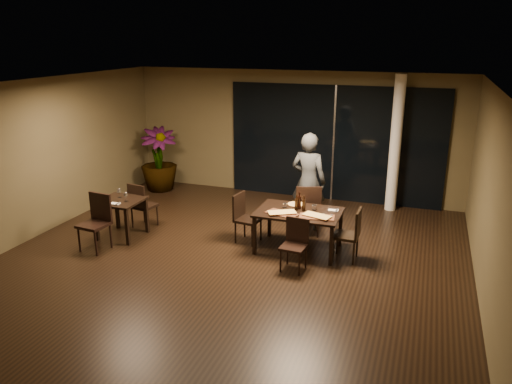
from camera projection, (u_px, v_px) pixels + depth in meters
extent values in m
plane|color=black|center=(231.00, 260.00, 8.75)|extent=(8.00, 8.00, 0.00)
cube|color=brown|center=(293.00, 134.00, 11.95)|extent=(8.00, 0.10, 3.00)
cube|color=brown|center=(66.00, 289.00, 4.66)|extent=(8.00, 0.10, 3.00)
cube|color=brown|center=(35.00, 159.00, 9.58)|extent=(0.10, 8.00, 3.00)
cube|color=brown|center=(496.00, 203.00, 7.03)|extent=(0.10, 8.00, 3.00)
cube|color=white|center=(228.00, 85.00, 7.85)|extent=(8.00, 8.00, 0.04)
cube|color=black|center=(334.00, 144.00, 11.60)|extent=(5.00, 0.06, 2.70)
cylinder|color=white|center=(395.00, 144.00, 10.83)|extent=(0.24, 0.24, 3.00)
cube|color=black|center=(299.00, 212.00, 8.94)|extent=(1.50, 1.00, 0.04)
cube|color=black|center=(254.00, 236.00, 8.87)|extent=(0.06, 0.06, 0.71)
cube|color=black|center=(331.00, 246.00, 8.44)|extent=(0.06, 0.06, 0.71)
cube|color=black|center=(270.00, 219.00, 9.66)|extent=(0.06, 0.06, 0.71)
cube|color=black|center=(340.00, 228.00, 9.23)|extent=(0.06, 0.06, 0.71)
cube|color=black|center=(120.00, 201.00, 9.56)|extent=(0.80, 0.80, 0.04)
cube|color=black|center=(96.00, 223.00, 9.47)|extent=(0.06, 0.06, 0.71)
cube|color=black|center=(127.00, 227.00, 9.26)|extent=(0.06, 0.06, 0.71)
cube|color=black|center=(117.00, 212.00, 10.09)|extent=(0.06, 0.06, 0.71)
cube|color=black|center=(146.00, 215.00, 9.87)|extent=(0.06, 0.06, 0.71)
cube|color=black|center=(307.00, 210.00, 9.75)|extent=(0.61, 0.61, 0.05)
cylinder|color=black|center=(316.00, 219.00, 10.01)|extent=(0.04, 0.04, 0.49)
cylinder|color=black|center=(296.00, 219.00, 10.01)|extent=(0.04, 0.04, 0.49)
cylinder|color=black|center=(318.00, 226.00, 9.63)|extent=(0.04, 0.04, 0.49)
cylinder|color=black|center=(298.00, 226.00, 9.64)|extent=(0.04, 0.04, 0.49)
cube|color=black|center=(309.00, 201.00, 9.46)|extent=(0.47, 0.20, 0.55)
cube|color=black|center=(294.00, 247.00, 8.26)|extent=(0.43, 0.43, 0.05)
cylinder|color=black|center=(280.00, 261.00, 8.24)|extent=(0.03, 0.03, 0.41)
cylinder|color=black|center=(299.00, 264.00, 8.11)|extent=(0.03, 0.03, 0.41)
cylinder|color=black|center=(288.00, 253.00, 8.53)|extent=(0.03, 0.03, 0.41)
cylinder|color=black|center=(306.00, 256.00, 8.40)|extent=(0.03, 0.03, 0.41)
cube|color=black|center=(298.00, 231.00, 8.35)|extent=(0.40, 0.07, 0.46)
cube|color=black|center=(248.00, 220.00, 9.39)|extent=(0.49, 0.49, 0.05)
cylinder|color=black|center=(252.00, 236.00, 9.23)|extent=(0.04, 0.04, 0.44)
cylinder|color=black|center=(261.00, 229.00, 9.53)|extent=(0.04, 0.04, 0.44)
cylinder|color=black|center=(235.00, 232.00, 9.38)|extent=(0.04, 0.04, 0.44)
cylinder|color=black|center=(245.00, 226.00, 9.68)|extent=(0.04, 0.04, 0.44)
cube|color=black|center=(239.00, 206.00, 9.40)|extent=(0.10, 0.44, 0.49)
cube|color=black|center=(346.00, 236.00, 8.64)|extent=(0.44, 0.44, 0.05)
cylinder|color=black|center=(337.00, 242.00, 8.93)|extent=(0.04, 0.04, 0.44)
cylinder|color=black|center=(333.00, 250.00, 8.61)|extent=(0.04, 0.04, 0.44)
cylinder|color=black|center=(357.00, 245.00, 8.81)|extent=(0.04, 0.04, 0.44)
cylinder|color=black|center=(354.00, 253.00, 8.49)|extent=(0.04, 0.04, 0.44)
cube|color=black|center=(358.00, 224.00, 8.50)|extent=(0.05, 0.43, 0.49)
cube|color=black|center=(144.00, 206.00, 10.15)|extent=(0.51, 0.51, 0.05)
cylinder|color=black|center=(157.00, 215.00, 10.28)|extent=(0.04, 0.04, 0.45)
cylinder|color=black|center=(144.00, 212.00, 10.45)|extent=(0.04, 0.04, 0.45)
cylinder|color=black|center=(146.00, 220.00, 9.98)|extent=(0.04, 0.04, 0.45)
cylinder|color=black|center=(132.00, 217.00, 10.15)|extent=(0.04, 0.04, 0.45)
cube|color=black|center=(136.00, 197.00, 9.91)|extent=(0.44, 0.12, 0.50)
cube|color=black|center=(94.00, 225.00, 9.01)|extent=(0.52, 0.52, 0.05)
cylinder|color=black|center=(79.00, 239.00, 9.00)|extent=(0.04, 0.04, 0.49)
cylinder|color=black|center=(96.00, 243.00, 8.84)|extent=(0.04, 0.04, 0.49)
cylinder|color=black|center=(94.00, 232.00, 9.33)|extent=(0.04, 0.04, 0.49)
cylinder|color=black|center=(111.00, 235.00, 9.18)|extent=(0.04, 0.04, 0.49)
cube|color=black|center=(101.00, 207.00, 9.12)|extent=(0.48, 0.09, 0.54)
imported|color=#2D3032|center=(308.00, 181.00, 9.94)|extent=(0.72, 0.54, 1.96)
imported|color=#1E4918|center=(159.00, 159.00, 12.49)|extent=(1.22, 1.22, 1.58)
cube|color=#442416|center=(282.00, 213.00, 8.80)|extent=(0.63, 0.44, 0.01)
cube|color=#4F2A19|center=(317.00, 217.00, 8.64)|extent=(0.65, 0.39, 0.01)
cylinder|color=#B02D13|center=(296.00, 204.00, 9.27)|extent=(0.30, 0.30, 0.01)
cylinder|color=white|center=(285.00, 205.00, 9.11)|extent=(0.07, 0.07, 0.08)
cylinder|color=white|center=(314.00, 207.00, 8.98)|extent=(0.08, 0.08, 0.10)
cube|color=silver|center=(327.00, 216.00, 8.68)|extent=(0.20, 0.16, 0.01)
cube|color=silver|center=(333.00, 210.00, 8.96)|extent=(0.19, 0.11, 0.01)
cube|color=white|center=(115.00, 204.00, 9.32)|extent=(0.19, 0.12, 0.01)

